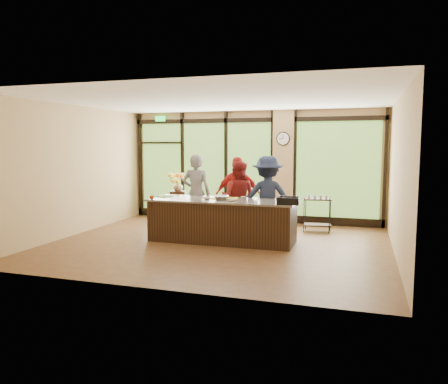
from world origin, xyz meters
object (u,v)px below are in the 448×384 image
Objects in this scene: cook_right at (267,197)px; bar_cart at (317,210)px; roasting_pan at (289,202)px; cook_left at (196,193)px; flower_stand at (178,206)px; island_base at (222,221)px.

cook_right reaches higher than bar_cart.
bar_cart is (0.37, 2.04, -0.43)m from roasting_pan.
cook_right is (1.76, -0.12, -0.02)m from cook_left.
cook_left is 1.02× the size of cook_right.
cook_left is at bearing 152.43° from roasting_pan.
cook_right reaches higher than flower_stand.
roasting_pan is at bearing 149.76° from cook_left.
island_base is 1.65× the size of cook_left.
island_base is 3.48× the size of bar_cart.
cook_right reaches higher than island_base.
island_base is at bearing 24.65° from cook_right.
bar_cart is (3.81, -0.38, 0.12)m from flower_stand.
cook_right is 2.07× the size of bar_cart.
cook_left reaches higher than cook_right.
roasting_pan is 0.53× the size of flower_stand.
bar_cart reaches higher than flower_stand.
bar_cart is at bearing 77.29° from roasting_pan.
cook_left reaches higher than roasting_pan.
cook_right is 1.50m from bar_cart.
cook_right is 4.22× the size of roasting_pan.
cook_right is 3.18m from flower_stand.
cook_left is at bearing -169.56° from bar_cart.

